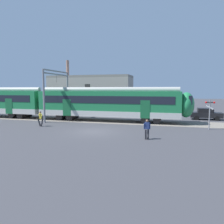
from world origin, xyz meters
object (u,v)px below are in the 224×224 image
at_px(pedestrian_yellow, 40,118).
at_px(parked_car_black, 206,114).
at_px(pedestrian_navy, 147,128).
at_px(crossing_signal, 210,110).

bearing_deg(pedestrian_yellow, parked_car_black, 29.39).
bearing_deg(pedestrian_navy, crossing_signal, 46.64).
height_order(pedestrian_navy, parked_car_black, pedestrian_navy).
height_order(pedestrian_yellow, crossing_signal, crossing_signal).
bearing_deg(crossing_signal, pedestrian_yellow, -171.23).
bearing_deg(parked_car_black, pedestrian_yellow, -150.61).
bearing_deg(crossing_signal, pedestrian_navy, -133.36).
xyz_separation_m(pedestrian_yellow, parked_car_black, (18.41, 10.37, -0.18)).
height_order(pedestrian_yellow, parked_car_black, pedestrian_yellow).
bearing_deg(pedestrian_navy, parked_car_black, 64.58).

